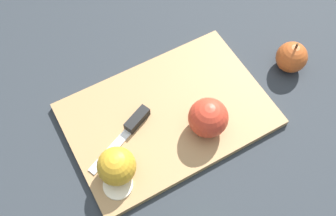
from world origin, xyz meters
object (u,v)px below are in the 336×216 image
object	(u,v)px
apple_half_left	(208,118)
apple_half_right	(116,166)
knife	(133,125)
apple_whole	(292,57)

from	to	relation	value
apple_half_left	apple_half_right	bearing A→B (deg)	106.83
apple_half_left	knife	xyz separation A→B (m)	(0.14, -0.06, -0.03)
apple_whole	apple_half_left	bearing A→B (deg)	16.76
apple_half_right	knife	xyz separation A→B (m)	(-0.06, -0.08, -0.03)
apple_half_left	knife	size ratio (longest dim) A/B	0.51
apple_half_right	knife	distance (m)	0.11
apple_whole	knife	bearing A→B (deg)	2.02
apple_half_left	apple_whole	xyz separation A→B (m)	(-0.24, -0.07, -0.02)
apple_half_left	knife	distance (m)	0.15
apple_half_left	apple_half_right	xyz separation A→B (m)	(0.20, 0.02, -0.00)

